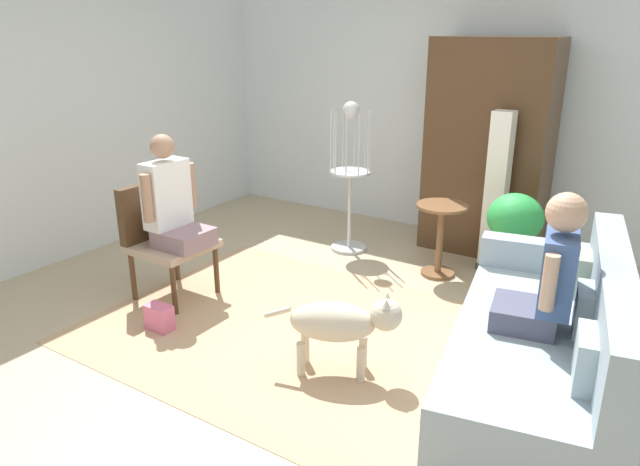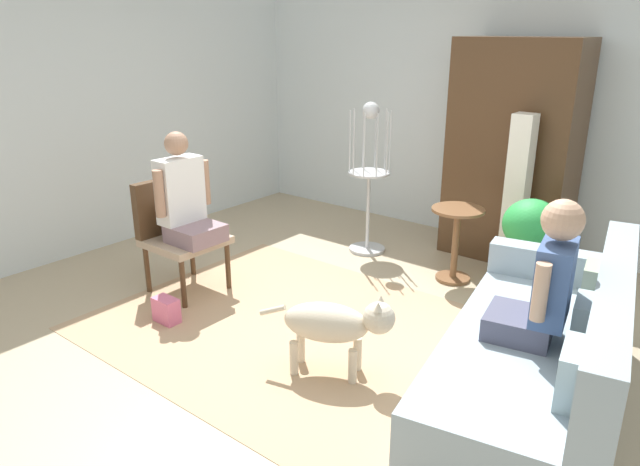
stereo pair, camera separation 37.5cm
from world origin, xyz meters
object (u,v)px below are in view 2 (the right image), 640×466
person_on_couch (544,284)px  round_end_table (456,237)px  potted_plant (530,238)px  column_lamp (516,199)px  armoire_cabinet (513,152)px  handbag (166,310)px  armchair (176,226)px  couch (542,358)px  dog (335,323)px  bird_cage_stand (369,178)px  person_on_armchair (185,198)px

person_on_couch → round_end_table: person_on_couch is taller
potted_plant → column_lamp: column_lamp is taller
armoire_cabinet → handbag: (-1.45, -2.95, -0.93)m
armchair → column_lamp: bearing=43.4°
handbag → couch: bearing=16.0°
potted_plant → armoire_cabinet: bearing=122.3°
round_end_table → armoire_cabinet: (0.10, 0.85, 0.62)m
round_end_table → dog: (0.08, -1.86, -0.04)m
column_lamp → handbag: 3.09m
bird_cage_stand → potted_plant: (1.64, -0.10, -0.22)m
person_on_couch → person_on_armchair: size_ratio=0.95×
couch → armoire_cabinet: 2.59m
potted_plant → handbag: size_ratio=4.15×
person_on_armchair → handbag: person_on_armchair is taller
armchair → round_end_table: armchair is taller
potted_plant → armchair: bearing=-145.9°
column_lamp → armoire_cabinet: size_ratio=0.71×
person_on_couch → person_on_armchair: 2.84m
bird_cage_stand → column_lamp: size_ratio=1.02×
handbag → potted_plant: bearing=47.1°
person_on_armchair → armchair: bearing=179.4°
person_on_couch → handbag: (-2.54, -0.70, -0.69)m
potted_plant → column_lamp: size_ratio=0.58×
armchair → person_on_armchair: bearing=-0.6°
armchair → couch: bearing=4.8°
armchair → handbag: bearing=-47.6°
person_on_armchair → column_lamp: 2.84m
armchair → bird_cage_stand: bird_cage_stand is taller
person_on_armchair → round_end_table: bearing=44.6°
bird_cage_stand → armoire_cabinet: bearing=33.2°
person_on_armchair → dog: 1.80m
person_on_armchair → potted_plant: size_ratio=1.04×
person_on_armchair → handbag: bearing=-58.8°
person_on_couch → dog: bearing=-157.7°
person_on_armchair → dog: (1.72, -0.24, -0.46)m
couch → dog: 1.25m
person_on_couch → armchair: bearing=-175.9°
couch → dog: couch is taller
couch → armchair: (-3.02, -0.25, 0.25)m
column_lamp → armoire_cabinet: (-0.24, 0.45, 0.31)m
armchair → person_on_armchair: person_on_armchair is taller
round_end_table → handbag: round_end_table is taller
dog → bird_cage_stand: size_ratio=0.56×
armchair → dog: armchair is taller
round_end_table → dog: bearing=-87.4°
couch → round_end_table: couch is taller
dog → potted_plant: 1.97m
person_on_armchair → armoire_cabinet: armoire_cabinet is taller
dog → person_on_armchair: bearing=172.0°
couch → armoire_cabinet: armoire_cabinet is taller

